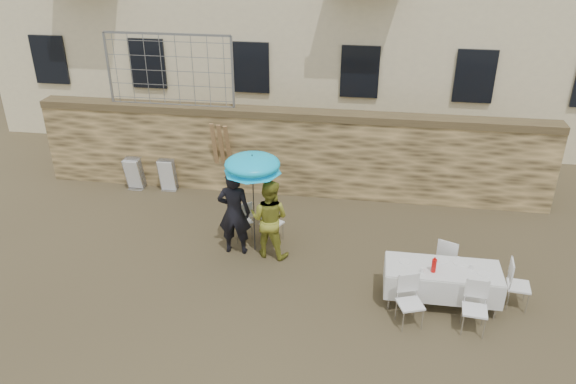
# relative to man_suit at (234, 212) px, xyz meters

# --- Properties ---
(ground) EXTENTS (80.00, 80.00, 0.00)m
(ground) POSITION_rel_man_suit_xyz_m (0.71, -1.94, -0.96)
(ground) COLOR brown
(ground) RESTS_ON ground
(stone_wall) EXTENTS (13.00, 0.50, 2.20)m
(stone_wall) POSITION_rel_man_suit_xyz_m (0.71, 3.06, 0.14)
(stone_wall) COLOR olive
(stone_wall) RESTS_ON ground
(chain_link_fence) EXTENTS (3.20, 0.06, 1.80)m
(chain_link_fence) POSITION_rel_man_suit_xyz_m (-2.29, 3.06, 2.14)
(chain_link_fence) COLOR gray
(chain_link_fence) RESTS_ON stone_wall
(man_suit) EXTENTS (0.71, 0.48, 1.92)m
(man_suit) POSITION_rel_man_suit_xyz_m (0.00, 0.00, 0.00)
(man_suit) COLOR black
(man_suit) RESTS_ON ground
(woman_dress) EXTENTS (0.96, 0.81, 1.75)m
(woman_dress) POSITION_rel_man_suit_xyz_m (0.75, 0.00, -0.09)
(woman_dress) COLOR gold
(woman_dress) RESTS_ON ground
(umbrella) EXTENTS (1.20, 1.20, 2.11)m
(umbrella) POSITION_rel_man_suit_xyz_m (0.40, 0.10, 1.03)
(umbrella) COLOR #3F3F44
(umbrella) RESTS_ON ground
(couple_chair_left) EXTENTS (0.67, 0.67, 0.96)m
(couple_chair_left) POSITION_rel_man_suit_xyz_m (0.00, 0.55, -0.48)
(couple_chair_left) COLOR white
(couple_chair_left) RESTS_ON ground
(couple_chair_right) EXTENTS (0.64, 0.64, 0.96)m
(couple_chair_right) POSITION_rel_man_suit_xyz_m (0.70, 0.55, -0.48)
(couple_chair_right) COLOR white
(couple_chair_right) RESTS_ON ground
(banquet_table) EXTENTS (2.10, 0.85, 0.78)m
(banquet_table) POSITION_rel_man_suit_xyz_m (4.22, -1.15, -0.23)
(banquet_table) COLOR white
(banquet_table) RESTS_ON ground
(soda_bottle) EXTENTS (0.09, 0.09, 0.26)m
(soda_bottle) POSITION_rel_man_suit_xyz_m (4.02, -1.30, -0.06)
(soda_bottle) COLOR red
(soda_bottle) RESTS_ON banquet_table
(table_chair_front_left) EXTENTS (0.61, 0.61, 0.96)m
(table_chair_front_left) POSITION_rel_man_suit_xyz_m (3.62, -1.90, -0.48)
(table_chair_front_left) COLOR white
(table_chair_front_left) RESTS_ON ground
(table_chair_front_right) EXTENTS (0.52, 0.52, 0.96)m
(table_chair_front_right) POSITION_rel_man_suit_xyz_m (4.72, -1.90, -0.48)
(table_chair_front_right) COLOR white
(table_chair_front_right) RESTS_ON ground
(table_chair_back) EXTENTS (0.63, 0.63, 0.96)m
(table_chair_back) POSITION_rel_man_suit_xyz_m (4.42, -0.35, -0.48)
(table_chair_back) COLOR white
(table_chair_back) RESTS_ON ground
(table_chair_side) EXTENTS (0.52, 0.52, 0.96)m
(table_chair_side) POSITION_rel_man_suit_xyz_m (5.62, -1.05, -0.48)
(table_chair_side) COLOR white
(table_chair_side) RESTS_ON ground
(chair_stack_left) EXTENTS (0.46, 0.40, 0.92)m
(chair_stack_left) POSITION_rel_man_suit_xyz_m (-3.35, 2.70, -0.50)
(chair_stack_left) COLOR white
(chair_stack_left) RESTS_ON ground
(chair_stack_right) EXTENTS (0.46, 0.32, 0.92)m
(chair_stack_right) POSITION_rel_man_suit_xyz_m (-2.45, 2.70, -0.50)
(chair_stack_right) COLOR white
(chair_stack_right) RESTS_ON ground
(wood_planks) EXTENTS (0.70, 0.20, 2.00)m
(wood_planks) POSITION_rel_man_suit_xyz_m (-0.85, 2.77, 0.04)
(wood_planks) COLOR #A37749
(wood_planks) RESTS_ON ground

